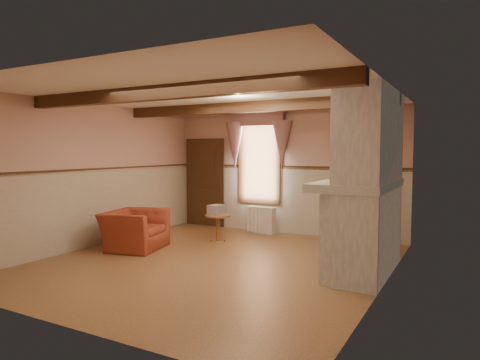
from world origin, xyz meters
The scene contains 26 objects.
floor centered at (0.00, 0.00, 0.00)m, with size 5.50×6.00×0.01m, color brown.
ceiling centered at (0.00, 0.00, 2.80)m, with size 5.50×6.00×0.01m, color silver.
wall_back centered at (0.00, 3.00, 1.40)m, with size 5.50×0.02×2.80m, color tan.
wall_front centered at (0.00, -3.00, 1.40)m, with size 5.50×0.02×2.80m, color tan.
wall_left centered at (-2.75, 0.00, 1.40)m, with size 0.02×6.00×2.80m, color tan.
wall_right centered at (2.75, 0.00, 1.40)m, with size 0.02×6.00×2.80m, color tan.
wainscot centered at (0.00, 0.00, 0.75)m, with size 5.50×6.00×1.50m, color #C0B09B, non-canonical shape.
chair_rail centered at (0.00, 0.00, 1.50)m, with size 5.50×6.00×0.08m, color black, non-canonical shape.
firebox centered at (2.00, 0.60, 0.45)m, with size 0.20×0.95×0.90m, color black.
armchair centered at (-1.86, 0.12, 0.37)m, with size 1.13×0.99×0.73m, color maroon.
side_table centered at (-0.84, 1.50, 0.28)m, with size 0.53×0.53×0.55m, color brown.
book_stack centered at (-0.87, 1.51, 0.65)m, with size 0.26×0.32×0.20m, color #B7AD8C.
radiator centered at (-0.42, 2.70, 0.30)m, with size 0.70×0.18×0.60m, color silver.
bowl centered at (2.24, 0.60, 1.46)m, with size 0.36×0.36×0.09m, color brown.
mantel_clock centered at (2.24, 1.40, 1.52)m, with size 0.14×0.24×0.20m, color black.
oil_lamp centered at (2.24, 0.85, 1.56)m, with size 0.11×0.11×0.28m, color #C57B37.
candle_red centered at (2.24, 0.11, 1.50)m, with size 0.06×0.06×0.16m, color maroon.
jar_yellow centered at (2.24, -0.01, 1.48)m, with size 0.06×0.06×0.12m, color gold.
fireplace centered at (2.42, 0.60, 1.40)m, with size 0.85×2.00×2.80m, color gray.
mantel centered at (2.24, 0.60, 1.36)m, with size 1.05×2.05×0.12m, color gray.
overmantel_mirror centered at (2.06, 0.60, 1.97)m, with size 0.06×1.44×1.04m, color silver.
door centered at (-2.10, 2.94, 1.05)m, with size 1.10×0.10×2.10m, color black.
window centered at (-0.60, 2.97, 1.65)m, with size 1.06×0.08×2.02m, color white.
window_drapes centered at (-0.60, 2.88, 2.25)m, with size 1.30×0.14×1.40m, color gray.
ceiling_beam_front centered at (0.00, -1.20, 2.70)m, with size 5.50×0.18×0.20m, color black.
ceiling_beam_back centered at (0.00, 1.20, 2.70)m, with size 5.50×0.18×0.20m, color black.
Camera 1 is at (3.79, -6.01, 1.89)m, focal length 32.00 mm.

